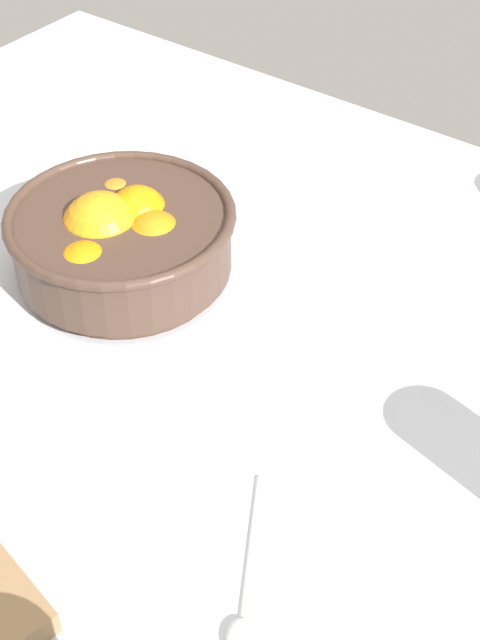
# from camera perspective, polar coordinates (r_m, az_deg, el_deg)

# --- Properties ---
(ground_plane) EXTENTS (1.43, 1.00, 0.03)m
(ground_plane) POSITION_cam_1_polar(r_m,az_deg,el_deg) (0.92, 0.34, -2.71)
(ground_plane) COLOR silver
(fruit_bowl) EXTENTS (0.24, 0.24, 0.10)m
(fruit_bowl) POSITION_cam_1_polar(r_m,az_deg,el_deg) (0.98, -7.50, 5.09)
(fruit_bowl) COLOR #473328
(fruit_bowl) RESTS_ON ground_plane
(spoon) EXTENTS (0.10, 0.15, 0.01)m
(spoon) POSITION_cam_1_polar(r_m,az_deg,el_deg) (0.73, 0.39, -16.54)
(spoon) COLOR silver
(spoon) RESTS_ON ground_plane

